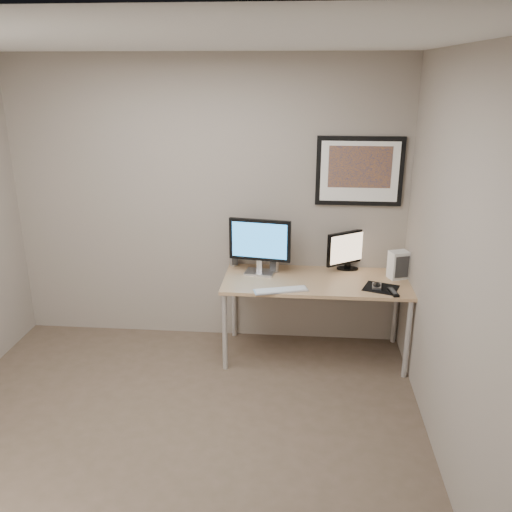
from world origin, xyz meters
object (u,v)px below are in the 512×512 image
object	(u,v)px
monitor_tv	(349,249)
framed_art	(360,171)
speaker_left	(234,256)
keyboard	(281,290)
desk	(316,287)
fan_unit	(398,265)
monitor_large	(260,244)
speaker_right	(275,261)

from	to	relation	value
monitor_tv	framed_art	bearing A→B (deg)	5.41
monitor_tv	speaker_left	xyz separation A→B (m)	(-1.04, 0.02, -0.10)
keyboard	speaker_left	bearing A→B (deg)	111.81
monitor_tv	desk	bearing A→B (deg)	-170.29
desk	fan_unit	bearing A→B (deg)	8.48
desk	monitor_large	size ratio (longest dim) A/B	2.92
speaker_left	speaker_right	xyz separation A→B (m)	(0.38, -0.13, 0.00)
monitor_tv	speaker_right	distance (m)	0.68
desk	speaker_right	bearing A→B (deg)	155.27
speaker_right	framed_art	bearing A→B (deg)	29.29
monitor_tv	speaker_left	distance (m)	1.05
monitor_large	fan_unit	distance (m)	1.22
desk	speaker_left	world-z (taller)	speaker_left
monitor_large	speaker_left	world-z (taller)	monitor_large
desk	framed_art	world-z (taller)	framed_art
desk	monitor_tv	distance (m)	0.48
keyboard	fan_unit	xyz separation A→B (m)	(1.00, 0.39, 0.11)
keyboard	fan_unit	distance (m)	1.08
fan_unit	speaker_right	bearing A→B (deg)	155.22
framed_art	keyboard	size ratio (longest dim) A/B	1.68
framed_art	monitor_tv	bearing A→B (deg)	-140.14
keyboard	monitor_tv	bearing A→B (deg)	27.47
speaker_left	fan_unit	world-z (taller)	fan_unit
framed_art	fan_unit	xyz separation A→B (m)	(0.36, -0.23, -0.77)
framed_art	speaker_right	distance (m)	1.08
monitor_tv	keyboard	distance (m)	0.83
desk	monitor_large	bearing A→B (deg)	167.73
speaker_left	keyboard	distance (m)	0.75
monitor_tv	keyboard	bearing A→B (deg)	-170.44
monitor_large	speaker_right	distance (m)	0.23
framed_art	fan_unit	world-z (taller)	framed_art
framed_art	speaker_left	bearing A→B (deg)	-178.53
framed_art	monitor_large	world-z (taller)	framed_art
desk	monitor_large	distance (m)	0.61
speaker_right	keyboard	world-z (taller)	speaker_right
desk	speaker_left	bearing A→B (deg)	158.06
speaker_right	monitor_large	bearing A→B (deg)	-137.53
framed_art	monitor_large	bearing A→B (deg)	-165.23
desk	speaker_right	world-z (taller)	speaker_right
fan_unit	speaker_left	bearing A→B (deg)	150.95
monitor_tv	fan_unit	bearing A→B (deg)	-57.20
fan_unit	monitor_tv	bearing A→B (deg)	135.87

